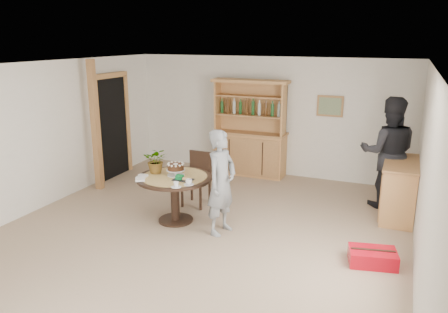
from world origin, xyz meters
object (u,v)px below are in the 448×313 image
dining_chair (198,175)px  adult_person (388,153)px  teen_boy (221,183)px  red_suitcase (373,257)px  dining_table (175,185)px  sideboard (399,189)px  hutch (250,143)px

dining_chair → adult_person: (3.06, 1.18, 0.43)m
teen_boy → red_suitcase: bearing=-82.1°
dining_table → dining_chair: size_ratio=1.27×
red_suitcase → dining_chair: bearing=148.6°
dining_table → dining_chair: bearing=89.9°
sideboard → adult_person: size_ratio=0.65×
dining_table → teen_boy: 0.88m
teen_boy → red_suitcase: (2.21, -0.14, -0.70)m
dining_table → sideboard: bearing=25.9°
sideboard → red_suitcase: (-0.24, -1.84, -0.37)m
sideboard → dining_chair: bearing=-166.8°
sideboard → teen_boy: 3.00m
dining_table → dining_chair: (0.00, 0.83, -0.07)m
red_suitcase → teen_boy: bearing=164.2°
dining_table → red_suitcase: (3.06, -0.24, -0.50)m
dining_chair → adult_person: adult_person is taller
dining_chair → red_suitcase: bearing=-18.1°
dining_chair → adult_person: 3.31m
hutch → sideboard: hutch is taller
hutch → adult_person: hutch is taller
dining_chair → teen_boy: (0.85, -0.93, 0.26)m
red_suitcase → hutch: bearing=120.1°
hutch → teen_boy: 3.00m
hutch → teen_boy: bearing=-78.7°
dining_table → red_suitcase: size_ratio=1.79×
adult_person → hutch: bearing=-24.1°
hutch → sideboard: (3.04, -1.24, -0.22)m
dining_chair → hutch: bearing=83.8°
dining_table → adult_person: 3.68m
hutch → adult_person: 2.94m
dining_table → hutch: bearing=84.7°
teen_boy → sideboard: bearing=-43.7°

